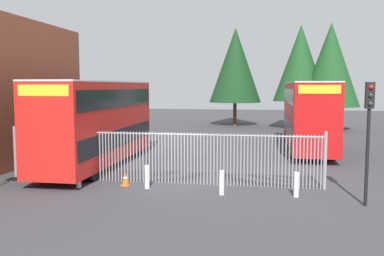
% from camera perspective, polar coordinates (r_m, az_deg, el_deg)
% --- Properties ---
extents(ground_plane, '(100.00, 100.00, 0.00)m').
position_cam_1_polar(ground_plane, '(25.96, 1.49, -3.53)').
color(ground_plane, '#3D3D42').
extents(palisade_fence, '(13.78, 0.14, 2.35)m').
position_cam_1_polar(palisade_fence, '(18.15, -4.31, -3.78)').
color(palisade_fence, gray).
rests_on(palisade_fence, ground).
extents(double_decker_bus_near_gate, '(2.54, 10.81, 4.42)m').
position_cam_1_polar(double_decker_bus_near_gate, '(22.26, -12.64, 1.08)').
color(double_decker_bus_near_gate, red).
rests_on(double_decker_bus_near_gate, ground).
extents(double_decker_bus_behind_fence_left, '(2.54, 10.81, 4.42)m').
position_cam_1_polar(double_decker_bus_behind_fence_left, '(28.07, 15.44, 1.94)').
color(double_decker_bus_behind_fence_left, red).
rests_on(double_decker_bus_behind_fence_left, ground).
extents(bollard_near_left, '(0.20, 0.20, 0.95)m').
position_cam_1_polar(bollard_near_left, '(18.02, -15.14, -6.31)').
color(bollard_near_left, silver).
rests_on(bollard_near_left, ground).
extents(bollard_center_front, '(0.20, 0.20, 0.95)m').
position_cam_1_polar(bollard_center_front, '(17.34, -6.12, -6.61)').
color(bollard_center_front, silver).
rests_on(bollard_center_front, ground).
extents(bollard_near_right, '(0.20, 0.20, 0.95)m').
position_cam_1_polar(bollard_near_right, '(16.29, 4.04, -7.40)').
color(bollard_near_right, silver).
rests_on(bollard_near_right, ground).
extents(bollard_far_right, '(0.20, 0.20, 0.95)m').
position_cam_1_polar(bollard_far_right, '(16.42, 13.96, -7.45)').
color(bollard_far_right, silver).
rests_on(bollard_far_right, ground).
extents(traffic_cone_by_gate, '(0.34, 0.34, 0.59)m').
position_cam_1_polar(traffic_cone_by_gate, '(17.97, -9.03, -6.82)').
color(traffic_cone_by_gate, orange).
rests_on(traffic_cone_by_gate, ground).
extents(traffic_light_kerbside, '(0.28, 0.33, 4.30)m').
position_cam_1_polar(traffic_light_kerbside, '(15.58, 22.84, 0.92)').
color(traffic_light_kerbside, black).
rests_on(traffic_light_kerbside, ground).
extents(tree_tall_back, '(5.11, 5.11, 10.03)m').
position_cam_1_polar(tree_tall_back, '(42.34, 14.49, 8.50)').
color(tree_tall_back, '#4C3823').
rests_on(tree_tall_back, ground).
extents(tree_short_side, '(5.44, 5.44, 10.03)m').
position_cam_1_polar(tree_short_side, '(41.65, 18.25, 8.13)').
color(tree_short_side, '#4C3823').
rests_on(tree_short_side, ground).
extents(tree_mid_row, '(5.42, 5.42, 10.21)m').
position_cam_1_polar(tree_mid_row, '(44.74, 5.89, 8.44)').
color(tree_mid_row, '#4C3823').
rests_on(tree_mid_row, ground).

